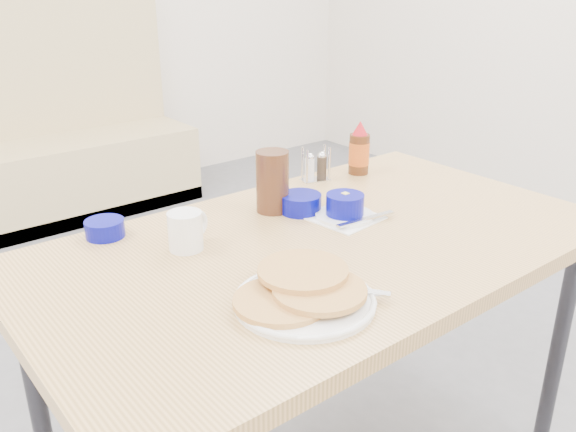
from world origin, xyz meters
TOP-DOWN VIEW (x-y plane):
  - booth_bench at (0.00, 2.78)m, footprint 1.90×0.56m
  - dining_table at (0.00, 0.25)m, footprint 1.40×0.80m
  - pancake_plate at (-0.22, 0.05)m, footprint 0.28×0.27m
  - coffee_mug at (-0.27, 0.41)m, footprint 0.11×0.08m
  - grits_setting at (0.13, 0.31)m, footprint 0.19×0.18m
  - creamer_bowl at (-0.40, 0.59)m, footprint 0.09×0.09m
  - butter_bowl at (0.07, 0.42)m, footprint 0.11×0.11m
  - amber_tumbler at (0.02, 0.47)m, footprint 0.11×0.11m
  - condiment_caddy at (0.27, 0.59)m, footprint 0.10×0.07m
  - syrup_bottle at (0.42, 0.56)m, footprint 0.06×0.06m

SIDE VIEW (x-z plane):
  - booth_bench at x=0.00m, z-range -0.26..0.96m
  - dining_table at x=0.00m, z-range 0.32..1.08m
  - pancake_plate at x=-0.22m, z-range 0.76..0.80m
  - creamer_bowl at x=-0.40m, z-range 0.76..0.80m
  - butter_bowl at x=0.07m, z-range 0.76..0.81m
  - grits_setting at x=0.13m, z-range 0.75..0.82m
  - condiment_caddy at x=0.27m, z-range 0.74..0.85m
  - coffee_mug at x=-0.27m, z-range 0.76..0.85m
  - syrup_bottle at x=0.42m, z-range 0.75..0.92m
  - amber_tumbler at x=0.02m, z-range 0.76..0.92m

